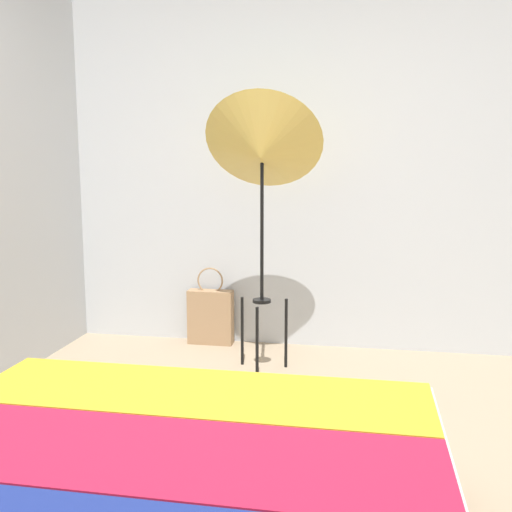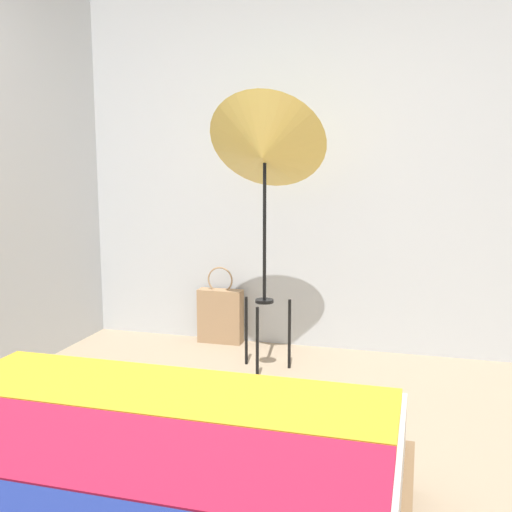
{
  "view_description": "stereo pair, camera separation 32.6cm",
  "coord_description": "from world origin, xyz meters",
  "views": [
    {
      "loc": [
        0.49,
        -2.15,
        1.33
      ],
      "look_at": [
        -0.15,
        1.33,
        0.78
      ],
      "focal_mm": 42.0,
      "sensor_mm": 36.0,
      "label": 1
    },
    {
      "loc": [
        0.8,
        -2.08,
        1.33
      ],
      "look_at": [
        -0.15,
        1.33,
        0.78
      ],
      "focal_mm": 42.0,
      "sensor_mm": 36.0,
      "label": 2
    }
  ],
  "objects": [
    {
      "name": "photo_umbrella",
      "position": [
        -0.15,
        1.52,
        1.4
      ],
      "size": [
        0.74,
        0.6,
        1.76
      ],
      "color": "black",
      "rests_on": "ground_plane"
    },
    {
      "name": "tote_bag",
      "position": [
        -0.62,
        2.02,
        0.21
      ],
      "size": [
        0.33,
        0.11,
        0.57
      ],
      "color": "#9E7A56",
      "rests_on": "ground_plane"
    },
    {
      "name": "ground_plane",
      "position": [
        0.0,
        0.0,
        0.0
      ],
      "size": [
        14.0,
        14.0,
        0.0
      ],
      "primitive_type": "plane",
      "color": "gray"
    },
    {
      "name": "wall_back",
      "position": [
        0.0,
        2.14,
        1.3
      ],
      "size": [
        8.0,
        0.05,
        2.6
      ],
      "color": "#B7BCC1",
      "rests_on": "ground_plane"
    }
  ]
}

